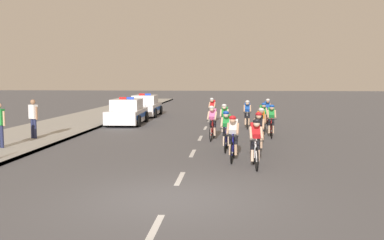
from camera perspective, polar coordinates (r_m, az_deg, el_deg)
The scene contains 19 objects.
ground_plane at distance 10.14m, azimuth -2.90°, elevation -10.13°, with size 160.00×160.00×0.00m, color #56565B.
sidewalk_slab at distance 25.55m, azimuth -16.24°, elevation -0.69°, with size 4.38×60.00×0.12m, color #A3A099.
kerb_edge at distance 24.87m, azimuth -11.71°, elevation -0.74°, with size 0.16×60.00×0.13m, color #9E9E99.
lane_markings_centre at distance 17.95m, azimuth 0.64°, elevation -3.22°, with size 0.14×21.60×0.01m.
cyclist_lead at distance 13.45m, azimuth 8.21°, elevation -2.86°, with size 0.42×1.72×1.56m.
cyclist_second at distance 14.44m, azimuth 5.32°, elevation -2.25°, with size 0.44×1.72×1.56m.
cyclist_third at distance 15.98m, azimuth 8.63°, elevation -1.53°, with size 0.45×1.72×1.56m.
cyclist_fourth at distance 16.39m, azimuth 4.47°, elevation -1.31°, with size 0.43×1.72×1.56m.
cyclist_fifth at distance 18.05m, azimuth 8.90°, elevation -0.73°, with size 0.42×1.72×1.56m.
cyclist_sixth at distance 19.22m, azimuth 2.66°, elevation -0.29°, with size 0.45×1.72×1.56m.
cyclist_seventh at distance 20.32m, azimuth 10.21°, elevation -0.05°, with size 0.42×1.72×1.56m.
cyclist_eighth at distance 20.50m, azimuth 4.21°, elevation 0.07°, with size 0.43×1.72×1.56m.
cyclist_ninth at distance 21.83m, azimuth 9.15°, elevation 0.35°, with size 0.43×1.72×1.56m.
cyclist_tenth at distance 23.75m, azimuth 7.15°, elevation 0.79°, with size 0.42×1.72×1.56m.
cyclist_eleventh at distance 25.66m, azimuth 9.71°, elevation 1.11°, with size 0.42×1.72×1.56m.
cyclist_twelfth at distance 26.40m, azimuth 2.65°, elevation 1.30°, with size 0.45×1.72×1.56m.
police_car_nearest at distance 25.98m, azimuth -8.38°, elevation 0.94°, with size 2.12×4.46×1.59m.
police_car_second at distance 31.36m, azimuth -6.05°, elevation 1.75°, with size 2.08×4.44×1.59m.
spectator_closest at distance 20.07m, azimuth -19.82°, elevation 0.49°, with size 0.50×0.37×1.68m.
Camera 1 is at (1.36, -9.67, 2.74)m, focal length 41.28 mm.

